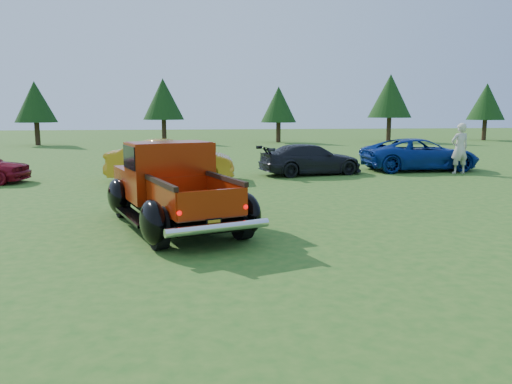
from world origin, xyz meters
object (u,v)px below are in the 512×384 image
(tree_east, at_px, (390,96))
(show_car_yellow, at_px, (171,160))
(show_car_grey, at_px, (311,159))
(spectator, at_px, (460,148))
(tree_mid_right, at_px, (279,105))
(tree_west, at_px, (35,102))
(show_car_blue, at_px, (420,154))
(pickup_truck, at_px, (170,185))
(tree_mid_left, at_px, (163,99))
(tree_far_east, at_px, (486,102))

(tree_east, xyz_separation_m, show_car_yellow, (-16.85, -20.98, -2.93))
(show_car_grey, xyz_separation_m, spectator, (5.88, -0.56, 0.41))
(tree_mid_right, bearing_deg, tree_west, -176.82)
(tree_west, bearing_deg, show_car_grey, -51.32)
(tree_mid_right, bearing_deg, show_car_blue, -83.14)
(show_car_yellow, xyz_separation_m, show_car_grey, (5.35, 1.11, -0.14))
(show_car_yellow, xyz_separation_m, spectator, (11.23, 0.56, 0.27))
(show_car_blue, relative_size, spectator, 2.40)
(show_car_blue, bearing_deg, spectator, -142.14)
(tree_east, relative_size, show_car_blue, 1.13)
(show_car_blue, bearing_deg, tree_east, -19.57)
(pickup_truck, distance_m, show_car_blue, 13.31)
(tree_mid_left, xyz_separation_m, tree_mid_right, (9.00, -1.00, -0.41))
(show_car_grey, bearing_deg, tree_east, -41.37)
(tree_west, distance_m, show_car_yellow, 22.98)
(pickup_truck, bearing_deg, show_car_yellow, 72.83)
(pickup_truck, xyz_separation_m, spectator, (11.06, 7.45, 0.15))
(tree_east, height_order, show_car_blue, tree_east)
(pickup_truck, distance_m, spectator, 13.33)
(spectator, bearing_deg, show_car_grey, -10.00)
(tree_west, distance_m, spectator, 29.30)
(spectator, bearing_deg, tree_far_east, -128.92)
(tree_west, bearing_deg, tree_mid_right, 3.18)
(tree_mid_left, xyz_separation_m, tree_east, (18.00, -1.50, 0.27))
(spectator, bearing_deg, tree_mid_left, -65.15)
(tree_mid_right, xyz_separation_m, show_car_yellow, (-7.85, -21.48, -2.24))
(tree_mid_right, bearing_deg, spectator, -80.82)
(tree_mid_left, xyz_separation_m, show_car_yellow, (1.15, -22.48, -2.65))
(pickup_truck, bearing_deg, show_car_grey, 38.49)
(tree_west, bearing_deg, show_car_blue, -42.45)
(tree_mid_left, xyz_separation_m, spectator, (12.38, -21.92, -2.39))
(tree_mid_left, bearing_deg, show_car_blue, -61.16)
(tree_west, xyz_separation_m, tree_mid_left, (9.00, 2.00, 0.27))
(tree_west, relative_size, show_car_grey, 1.13)
(pickup_truck, bearing_deg, spectator, 15.36)
(show_car_yellow, height_order, spectator, spectator)
(tree_east, bearing_deg, show_car_blue, -109.14)
(tree_mid_left, distance_m, tree_far_east, 27.00)
(tree_far_east, relative_size, show_car_blue, 1.00)
(tree_west, height_order, tree_mid_right, tree_west)
(tree_east, height_order, show_car_grey, tree_east)
(tree_west, xyz_separation_m, spectator, (21.38, -19.92, -2.11))
(tree_mid_right, distance_m, show_car_blue, 19.90)
(tree_mid_right, relative_size, tree_east, 0.81)
(tree_west, bearing_deg, spectator, -42.97)
(tree_mid_left, relative_size, show_car_yellow, 1.13)
(tree_far_east, distance_m, show_car_yellow, 34.02)
(pickup_truck, height_order, spectator, spectator)
(tree_mid_right, height_order, show_car_grey, tree_mid_right)
(tree_west, xyz_separation_m, show_car_blue, (20.36, -18.63, -2.44))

